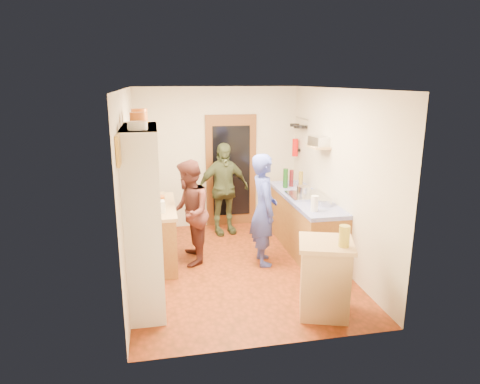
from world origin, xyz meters
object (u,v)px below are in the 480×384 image
object	(u,v)px
island_base	(324,280)
hutch_body	(144,219)
person_back	(224,189)
right_counter_base	(304,224)
person_left	(191,212)
person_hob	(266,210)

from	to	relation	value
island_base	hutch_body	bearing A→B (deg)	161.72
island_base	person_back	xyz separation A→B (m)	(-0.72, 2.98, 0.40)
hutch_body	right_counter_base	distance (m)	2.90
hutch_body	island_base	world-z (taller)	hutch_body
island_base	person_back	bearing A→B (deg)	103.64
hutch_body	right_counter_base	bearing A→B (deg)	27.47
hutch_body	person_left	size ratio (longest dim) A/B	1.39
island_base	person_hob	xyz separation A→B (m)	(-0.31, 1.54, 0.41)
island_base	person_back	world-z (taller)	person_back
island_base	right_counter_base	bearing A→B (deg)	77.28
island_base	person_left	bearing A→B (deg)	127.72
island_base	person_left	distance (m)	2.33
person_back	hutch_body	bearing A→B (deg)	-131.86
right_counter_base	island_base	distance (m)	2.03
person_left	island_base	bearing A→B (deg)	41.33
right_counter_base	person_hob	size ratio (longest dim) A/B	1.31
person_back	person_hob	bearing A→B (deg)	-85.95
person_hob	island_base	bearing A→B (deg)	-167.25
person_left	right_counter_base	bearing A→B (deg)	98.48
hutch_body	island_base	size ratio (longest dim) A/B	2.56
hutch_body	person_left	world-z (taller)	hutch_body
person_hob	person_left	xyz separation A→B (m)	(-1.09, 0.28, -0.05)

